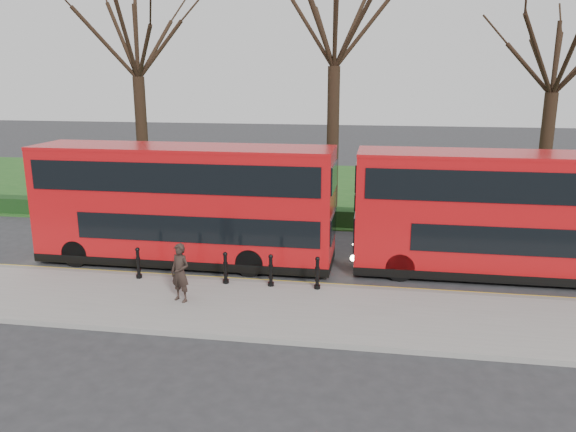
% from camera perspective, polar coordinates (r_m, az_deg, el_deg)
% --- Properties ---
extents(ground, '(120.00, 120.00, 0.00)m').
position_cam_1_polar(ground, '(19.56, -4.05, -5.89)').
color(ground, '#28282B').
rests_on(ground, ground).
extents(pavement, '(60.00, 4.00, 0.15)m').
position_cam_1_polar(pavement, '(16.83, -6.42, -9.09)').
color(pavement, gray).
rests_on(pavement, ground).
extents(kerb, '(60.00, 0.25, 0.16)m').
position_cam_1_polar(kerb, '(18.62, -4.76, -6.71)').
color(kerb, slate).
rests_on(kerb, ground).
extents(grass_verge, '(60.00, 18.00, 0.06)m').
position_cam_1_polar(grass_verge, '(33.81, 1.79, 2.79)').
color(grass_verge, '#1C4C19').
rests_on(grass_verge, ground).
extents(hedge, '(60.00, 0.90, 0.80)m').
position_cam_1_polar(hedge, '(25.82, -0.60, 0.05)').
color(hedge, black).
rests_on(hedge, ground).
extents(yellow_line_outer, '(60.00, 0.10, 0.01)m').
position_cam_1_polar(yellow_line_outer, '(18.92, -4.53, -6.59)').
color(yellow_line_outer, yellow).
rests_on(yellow_line_outer, ground).
extents(yellow_line_inner, '(60.00, 0.10, 0.01)m').
position_cam_1_polar(yellow_line_inner, '(19.10, -4.39, -6.38)').
color(yellow_line_inner, yellow).
rests_on(yellow_line_inner, ground).
extents(tree_left, '(7.68, 7.68, 12.01)m').
position_cam_1_polar(tree_left, '(30.53, -15.23, 17.52)').
color(tree_left, black).
rests_on(tree_left, ground).
extents(tree_mid, '(8.27, 8.27, 12.91)m').
position_cam_1_polar(tree_mid, '(28.09, 4.81, 19.63)').
color(tree_mid, black).
rests_on(tree_mid, ground).
extents(tree_right, '(6.87, 6.87, 10.74)m').
position_cam_1_polar(tree_right, '(28.92, 25.64, 15.02)').
color(tree_right, black).
rests_on(tree_right, ground).
extents(bollard_row, '(6.09, 0.15, 1.00)m').
position_cam_1_polar(bollard_row, '(18.21, -6.37, -5.31)').
color(bollard_row, black).
rests_on(bollard_row, pavement).
extents(bus_lead, '(10.72, 2.46, 4.26)m').
position_cam_1_polar(bus_lead, '(20.47, -10.48, 1.08)').
color(bus_lead, '#AE0E11').
rests_on(bus_lead, ground).
extents(bus_rear, '(10.59, 2.43, 4.21)m').
position_cam_1_polar(bus_rear, '(20.18, 22.08, 0.00)').
color(bus_rear, '#AE0E11').
rests_on(bus_rear, ground).
extents(pedestrian, '(0.75, 0.63, 1.76)m').
position_cam_1_polar(pedestrian, '(16.91, -10.90, -5.68)').
color(pedestrian, black).
rests_on(pedestrian, pavement).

